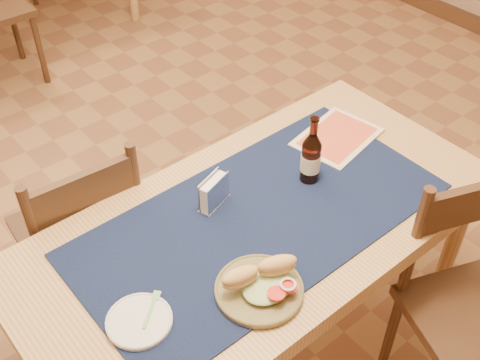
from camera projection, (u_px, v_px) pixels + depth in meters
main_table at (259, 237)px, 1.98m from camera, size 1.60×0.80×0.75m
placemat at (260, 219)px, 1.92m from camera, size 1.20×0.60×0.01m
baseboard at (146, 229)px, 2.85m from camera, size 6.00×7.00×0.10m
chair_main_far at (82, 234)px, 2.25m from camera, size 0.46×0.46×0.92m
chair_main_near at (476, 307)px, 1.98m from camera, size 0.56×0.56×0.95m
sandwich_plate at (261, 285)px, 1.69m from camera, size 0.25×0.25×0.10m
side_plate at (139, 321)px, 1.62m from camera, size 0.18×0.18×0.02m
fork at (152, 306)px, 1.65m from camera, size 0.11×0.09×0.00m
beer_bottle at (311, 157)px, 1.99m from camera, size 0.07×0.07×0.25m
napkin_holder at (214, 192)px, 1.93m from camera, size 0.13×0.08×0.11m
menu_card at (337, 137)px, 2.23m from camera, size 0.34×0.28×0.01m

